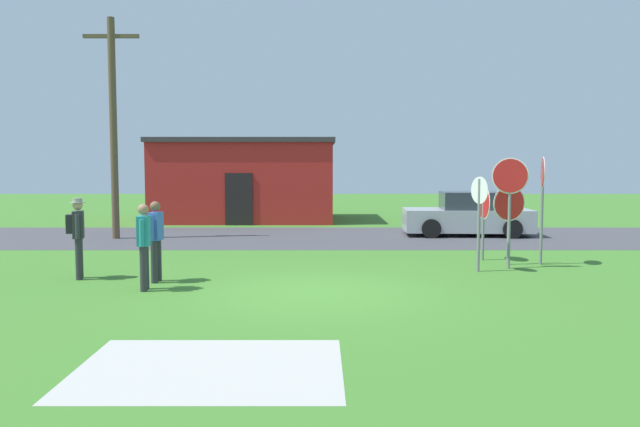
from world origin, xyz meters
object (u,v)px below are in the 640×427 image
at_px(stop_sign_leaning_left, 484,209).
at_px(person_in_blue, 157,237).
at_px(parked_car_on_street, 470,215).
at_px(person_holding_notes, 145,242).
at_px(stop_sign_tallest, 511,192).
at_px(stop_sign_far_back, 510,211).
at_px(stop_sign_low_front, 543,191).
at_px(utility_pole, 114,124).
at_px(person_in_teal, 78,232).
at_px(stop_sign_nearest, 480,209).

bearing_deg(stop_sign_leaning_left, person_in_blue, -158.38).
height_order(parked_car_on_street, person_holding_notes, person_holding_notes).
distance_m(stop_sign_tallest, stop_sign_far_back, 0.73).
relative_size(stop_sign_low_front, stop_sign_far_back, 1.35).
distance_m(stop_sign_leaning_left, person_in_blue, 8.17).
xyz_separation_m(stop_sign_far_back, person_in_blue, (-8.02, -2.28, -0.37)).
bearing_deg(utility_pole, person_holding_notes, -68.72).
distance_m(stop_sign_far_back, person_in_teal, 9.98).
distance_m(person_in_teal, person_in_blue, 1.80).
distance_m(stop_sign_low_front, person_in_teal, 10.80).
bearing_deg(person_in_blue, utility_pole, 113.46).
xyz_separation_m(parked_car_on_street, person_holding_notes, (-8.56, -9.49, 0.26)).
height_order(utility_pole, person_holding_notes, utility_pole).
distance_m(utility_pole, person_holding_notes, 9.59).
xyz_separation_m(stop_sign_leaning_left, person_in_blue, (-7.58, -3.01, -0.36)).
distance_m(stop_sign_far_back, person_holding_notes, 8.63).
distance_m(stop_sign_low_front, stop_sign_nearest, 2.07).
relative_size(stop_sign_low_front, stop_sign_leaning_left, 1.37).
bearing_deg(utility_pole, stop_sign_leaning_left, -23.19).
height_order(person_holding_notes, person_in_teal, person_in_teal).
relative_size(parked_car_on_street, stop_sign_tallest, 1.68).
bearing_deg(parked_car_on_street, person_in_teal, -141.24).
bearing_deg(stop_sign_tallest, stop_sign_leaning_left, 103.01).
height_order(stop_sign_low_front, stop_sign_nearest, stop_sign_low_front).
xyz_separation_m(utility_pole, stop_sign_low_front, (12.16, -5.38, -1.96)).
relative_size(stop_sign_nearest, person_holding_notes, 1.29).
distance_m(stop_sign_low_front, person_in_blue, 9.16).
bearing_deg(person_holding_notes, stop_sign_low_front, 19.72).
distance_m(stop_sign_low_front, stop_sign_tallest, 1.10).
bearing_deg(parked_car_on_street, stop_sign_leaning_left, -99.76).
height_order(parked_car_on_street, stop_sign_tallest, stop_sign_tallest).
relative_size(stop_sign_leaning_left, stop_sign_far_back, 0.99).
bearing_deg(person_holding_notes, stop_sign_leaning_left, 27.02).
xyz_separation_m(stop_sign_tallest, person_in_blue, (-7.87, -1.76, -0.86)).
relative_size(utility_pole, stop_sign_low_front, 2.72).
xyz_separation_m(stop_sign_low_front, stop_sign_far_back, (-0.80, -0.02, -0.48)).
distance_m(person_holding_notes, person_in_teal, 2.14).
distance_m(stop_sign_low_front, person_holding_notes, 9.42).
xyz_separation_m(stop_sign_nearest, stop_sign_far_back, (0.98, 0.98, -0.12)).
xyz_separation_m(utility_pole, stop_sign_far_back, (11.36, -5.40, -2.44)).
xyz_separation_m(stop_sign_nearest, person_in_blue, (-7.05, -1.30, -0.50)).
height_order(stop_sign_low_front, person_in_blue, stop_sign_low_front).
distance_m(utility_pole, stop_sign_nearest, 12.40).
relative_size(stop_sign_nearest, person_in_blue, 1.29).
relative_size(stop_sign_low_front, stop_sign_nearest, 1.21).
bearing_deg(stop_sign_low_front, stop_sign_nearest, -150.69).
bearing_deg(person_in_teal, person_holding_notes, -34.60).
height_order(utility_pole, stop_sign_tallest, utility_pole).
distance_m(person_holding_notes, person_in_blue, 0.86).
relative_size(stop_sign_tallest, person_holding_notes, 1.55).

